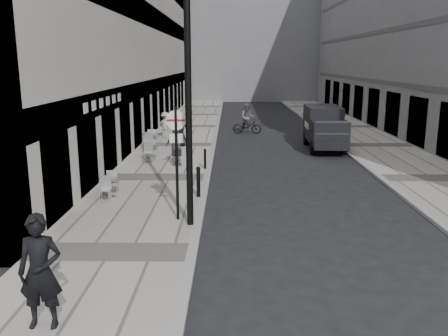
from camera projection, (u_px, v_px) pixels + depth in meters
The scene contains 17 objects.
ground at pixel (181, 314), 8.92m from camera, with size 120.00×120.00×0.00m, color black.
sidewalk at pixel (178, 145), 26.49m from camera, with size 4.00×60.00×0.12m, color #A49F94.
far_sidewalk at pixel (375, 146), 26.36m from camera, with size 4.00×60.00×0.12m, color #A49F94.
building_far at pixel (235, 11), 61.11m from camera, with size 24.00×16.00×22.00m, color slate.
walking_man at pixel (40, 272), 8.08m from camera, with size 0.74×0.49×2.04m, color black.
sign_post at pixel (176, 148), 13.46m from camera, with size 0.57×0.09×3.30m.
lamppost at pixel (188, 84), 12.63m from camera, with size 0.32×0.32×7.06m.
bollard_near at pixel (198, 183), 16.12m from camera, with size 0.13×0.13×0.99m, color black.
bollard_far at pixel (205, 159), 20.39m from camera, with size 0.11×0.11×0.81m, color black.
panel_van at pixel (324, 126), 25.53m from camera, with size 1.95×4.87×2.26m.
cyclist at pixel (247, 122), 30.99m from camera, with size 1.88×0.76×1.98m.
pedestrian_a at pixel (177, 147), 20.87m from camera, with size 1.01×0.42×1.72m, color #5D5E63.
pedestrian_b at pixel (165, 125), 28.62m from camera, with size 1.01×0.58×1.56m, color #A9A59C.
pedestrian_c at pixel (180, 130), 25.71m from camera, with size 0.89×0.58×1.82m, color black.
cafe_table_near at pixel (109, 185), 16.04m from camera, with size 0.66×1.48×0.85m.
cafe_table_mid at pixel (150, 150), 22.11m from camera, with size 0.72×1.63×0.93m.
cafe_table_far at pixel (150, 140), 24.59m from camera, with size 0.79×1.79×1.02m.
Camera 1 is at (0.92, -8.09, 4.65)m, focal length 38.00 mm.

